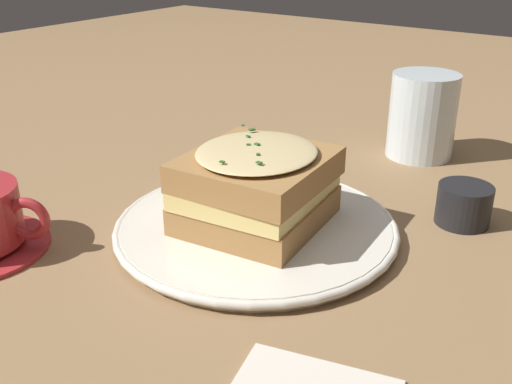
{
  "coord_description": "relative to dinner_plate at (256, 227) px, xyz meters",
  "views": [
    {
      "loc": [
        -0.42,
        -0.27,
        0.26
      ],
      "look_at": [
        -0.02,
        0.01,
        0.04
      ],
      "focal_mm": 42.0,
      "sensor_mm": 36.0,
      "label": 1
    }
  ],
  "objects": [
    {
      "name": "ground_plane",
      "position": [
        0.02,
        -0.01,
        -0.01
      ],
      "size": [
        2.4,
        2.4,
        0.0
      ],
      "primitive_type": "plane",
      "color": "olive"
    },
    {
      "name": "dinner_plate",
      "position": [
        0.0,
        0.0,
        0.0
      ],
      "size": [
        0.26,
        0.26,
        0.01
      ],
      "color": "silver",
      "rests_on": "ground_plane"
    },
    {
      "name": "sandwich",
      "position": [
        -0.0,
        -0.0,
        0.04
      ],
      "size": [
        0.14,
        0.13,
        0.08
      ],
      "rotation": [
        0.0,
        0.0,
        0.11
      ],
      "color": "#A37542",
      "rests_on": "dinner_plate"
    },
    {
      "name": "water_glass",
      "position": [
        0.28,
        -0.04,
        0.04
      ],
      "size": [
        0.08,
        0.08,
        0.1
      ],
      "primitive_type": "cylinder",
      "color": "silver",
      "rests_on": "ground_plane"
    },
    {
      "name": "condiment_pot",
      "position": [
        0.13,
        -0.15,
        0.01
      ],
      "size": [
        0.05,
        0.05,
        0.04
      ],
      "primitive_type": "cylinder",
      "color": "black",
      "rests_on": "ground_plane"
    }
  ]
}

